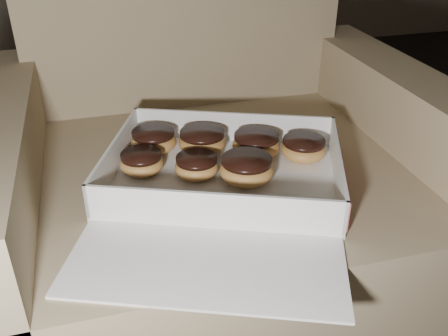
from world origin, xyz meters
TOP-DOWN VIEW (x-y plane):
  - floor at (0.00, 0.00)m, footprint 4.50×4.50m
  - armchair at (-0.45, 0.07)m, footprint 0.99×0.83m
  - bakery_box at (-0.48, -0.12)m, footprint 0.60×0.64m
  - donut_a at (-0.38, -0.01)m, footprint 0.10×0.10m
  - donut_b at (-0.52, -0.06)m, footprint 0.09×0.09m
  - donut_c at (-0.62, -0.02)m, footprint 0.09×0.09m
  - donut_d at (-0.43, -0.11)m, footprint 0.10×0.10m
  - donut_e at (-0.58, 0.07)m, footprint 0.10×0.10m
  - donut_f at (-0.29, -0.05)m, footprint 0.09×0.09m
  - donut_g at (-0.48, 0.03)m, footprint 0.10×0.10m
  - crumb_a at (-0.53, -0.19)m, footprint 0.01×0.01m
  - crumb_b at (-0.68, -0.09)m, footprint 0.01×0.01m
  - crumb_c at (-0.36, -0.22)m, footprint 0.01×0.01m
  - crumb_d at (-0.34, -0.27)m, footprint 0.01×0.01m
  - crumb_e at (-0.64, -0.03)m, footprint 0.01×0.01m

SIDE VIEW (x-z plane):
  - floor at x=0.00m, z-range 0.00..0.00m
  - armchair at x=-0.45m, z-range -0.19..0.84m
  - crumb_a at x=-0.53m, z-range 0.47..0.47m
  - crumb_b at x=-0.68m, z-range 0.47..0.47m
  - crumb_c at x=-0.36m, z-range 0.47..0.47m
  - crumb_d at x=-0.34m, z-range 0.47..0.47m
  - crumb_e at x=-0.64m, z-range 0.47..0.47m
  - bakery_box at x=-0.48m, z-range 0.44..0.51m
  - donut_b at x=-0.52m, z-range 0.47..0.51m
  - donut_c at x=-0.62m, z-range 0.47..0.51m
  - donut_f at x=-0.29m, z-range 0.47..0.52m
  - donut_e at x=-0.58m, z-range 0.47..0.52m
  - donut_a at x=-0.38m, z-range 0.47..0.52m
  - donut_g at x=-0.48m, z-range 0.47..0.52m
  - donut_d at x=-0.43m, z-range 0.47..0.52m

